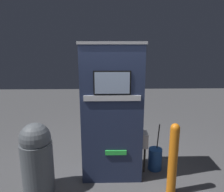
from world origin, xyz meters
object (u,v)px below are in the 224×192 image
object	(u,v)px
safety_bollard	(173,158)
squeegee_bucket	(155,159)
gas_pump	(112,113)
trash_bin	(37,158)

from	to	relation	value
safety_bollard	squeegee_bucket	world-z (taller)	safety_bollard
gas_pump	trash_bin	distance (m)	1.26
gas_pump	trash_bin	size ratio (longest dim) A/B	2.04
safety_bollard	squeegee_bucket	bearing A→B (deg)	99.10
gas_pump	safety_bollard	size ratio (longest dim) A/B	2.00
trash_bin	squeegee_bucket	world-z (taller)	trash_bin
trash_bin	squeegee_bucket	size ratio (longest dim) A/B	1.25
gas_pump	squeegee_bucket	distance (m)	1.16
safety_bollard	gas_pump	bearing A→B (deg)	150.78
safety_bollard	squeegee_bucket	size ratio (longest dim) A/B	1.28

